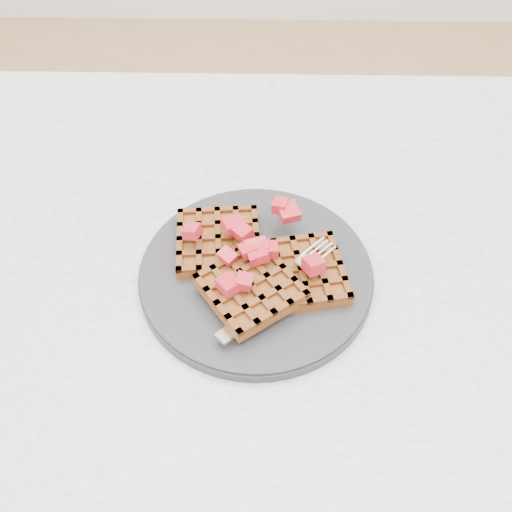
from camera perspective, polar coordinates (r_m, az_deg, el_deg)
The scene contains 6 objects.
ground at distance 1.36m, azimuth 7.01°, elevation -21.18°, with size 4.00×4.00×0.00m, color tan.
table at distance 0.78m, azimuth 11.40°, elevation -6.18°, with size 1.20×0.80×0.75m.
plate at distance 0.66m, azimuth 0.00°, elevation -1.77°, with size 0.27×0.27×0.02m, color #252527.
waffles at distance 0.64m, azimuth 0.01°, elevation -0.99°, with size 0.20×0.19×0.03m.
strawberry_pile at distance 0.62m, azimuth 0.00°, elevation 0.82°, with size 0.15×0.15×0.02m, color #9A000E, non-canonical shape.
fork at distance 0.63m, azimuth 2.89°, elevation -3.31°, with size 0.02×0.18×0.02m, color silver, non-canonical shape.
Camera 1 is at (-0.15, -0.43, 1.28)m, focal length 40.00 mm.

